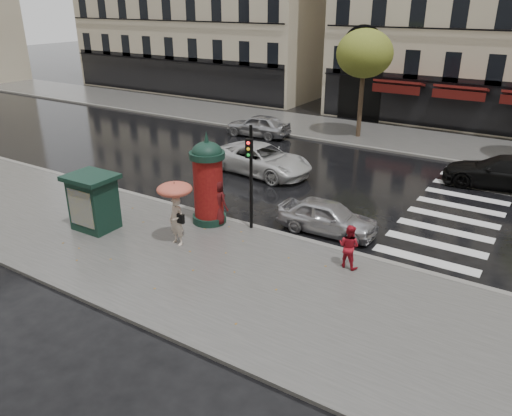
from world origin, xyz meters
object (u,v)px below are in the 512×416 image
Objects in this scene: newsstand at (93,201)px; car_white at (261,159)px; woman_umbrella at (175,203)px; man_burgundy at (217,202)px; traffic_light at (250,168)px; woman_red at (349,246)px; car_far_silver at (258,125)px; car_black at (503,172)px; morris_column at (208,180)px; car_silver at (328,217)px.

newsstand reaches higher than car_white.
woman_umbrella reaches higher than man_burgundy.
woman_umbrella is at bearing -121.32° from traffic_light.
woman_red is 0.36× the size of car_far_silver.
woman_umbrella is 1.30× the size of man_burgundy.
car_far_silver is (-4.05, 6.18, -0.04)m from car_white.
car_black is (3.10, 11.04, -0.10)m from woman_red.
morris_column reaches higher than car_black.
newsstand is at bearing 119.10° from car_silver.
morris_column is at bearing 3.04° from woman_red.
car_white reaches higher than car_silver.
woman_umbrella is at bearing -39.83° from car_black.
car_black is (8.72, 10.60, -0.27)m from man_burgundy.
traffic_light is at bearing -145.49° from car_white.
woman_red reaches higher than car_white.
traffic_light is 0.75× the size of car_white.
woman_red is 0.69× the size of newsstand.
morris_column is 6.64m from car_white.
car_silver is 0.91× the size of car_far_silver.
woman_umbrella is 0.59× the size of traffic_light.
woman_red is at bearing -4.17° from morris_column.
traffic_light reaches higher than man_burgundy.
man_burgundy is at bearing 37.11° from newsstand.
newsstand is at bearing 4.49° from car_far_silver.
woman_umbrella is 6.10m from woman_red.
woman_umbrella is 15.58m from car_black.
morris_column is (-0.22, 2.15, 0.17)m from woman_umbrella.
man_burgundy is 13.73m from car_black.
car_far_silver is at bearing 39.22° from car_white.
car_white is at bearing 49.54° from car_silver.
car_silver is (4.02, 3.95, -1.04)m from woman_umbrella.
traffic_light is (1.51, 2.48, 0.86)m from woman_umbrella.
newsstand is (-3.30, -2.79, -0.65)m from morris_column.
morris_column reaches higher than car_silver.
car_black is at bearing 49.32° from morris_column.
car_white is (1.75, 9.15, -0.47)m from newsstand.
newsstand is at bearing 38.71° from man_burgundy.
woman_red is 9.61m from newsstand.
car_far_silver is (-11.61, 12.98, -0.15)m from woman_red.
man_burgundy reaches higher than car_far_silver.
car_black is at bearing 47.19° from newsstand.
woman_umbrella reaches higher than car_silver.
car_white is 11.48m from car_black.
car_black is (10.67, 4.24, 0.02)m from car_white.
car_silver is (7.54, 4.59, -0.57)m from newsstand.
car_black reaches higher than car_white.
traffic_light is 1.88× the size of newsstand.
man_burgundy is 0.50× the size of morris_column.
car_white is at bearing 29.18° from car_far_silver.
woman_red is at bearing 37.78° from car_far_silver.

